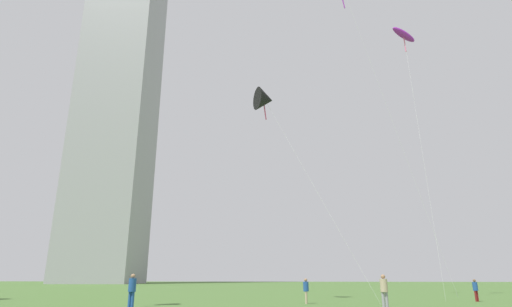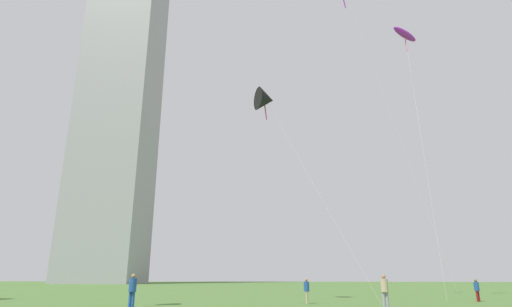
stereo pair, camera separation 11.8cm
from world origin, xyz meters
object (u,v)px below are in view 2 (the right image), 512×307
object	(u,v)px
person_standing_1	(477,289)
kite_flying_0	(405,35)
person_standing_2	(132,288)
person_standing_0	(385,289)
kite_flying_3	(265,100)
person_standing_3	(307,289)
distant_highrise_0	(121,97)

from	to	relation	value
person_standing_1	kite_flying_0	bearing A→B (deg)	77.47
person_standing_2	kite_flying_0	bearing A→B (deg)	46.40
person_standing_0	kite_flying_3	world-z (taller)	kite_flying_3
kite_flying_3	person_standing_2	bearing A→B (deg)	-133.07
person_standing_3	kite_flying_3	bearing A→B (deg)	60.15
kite_flying_0	person_standing_2	bearing A→B (deg)	-146.51
person_standing_0	distant_highrise_0	size ratio (longest dim) A/B	0.02
person_standing_0	person_standing_3	bearing A→B (deg)	-41.67
person_standing_2	distant_highrise_0	size ratio (longest dim) A/B	0.02
person_standing_1	kite_flying_0	distance (m)	24.52
person_standing_1	kite_flying_3	size ratio (longest dim) A/B	0.09
person_standing_1	person_standing_3	size ratio (longest dim) A/B	0.96
person_standing_2	distant_highrise_0	bearing A→B (deg)	130.28
person_standing_3	distant_highrise_0	world-z (taller)	distant_highrise_0
person_standing_2	kite_flying_3	world-z (taller)	kite_flying_3
person_standing_0	person_standing_1	bearing A→B (deg)	-135.34
person_standing_0	person_standing_2	distance (m)	14.19
person_standing_3	kite_flying_0	xyz separation A→B (m)	(10.77, 8.02, 24.04)
person_standing_1	person_standing_2	bearing A→B (deg)	171.28
person_standing_2	kite_flying_3	xyz separation A→B (m)	(6.97, 7.46, 14.64)
person_standing_3	kite_flying_0	world-z (taller)	kite_flying_0
kite_flying_0	distant_highrise_0	size ratio (longest dim) A/B	0.25
kite_flying_0	person_standing_1	bearing A→B (deg)	-71.06
person_standing_2	kite_flying_0	distance (m)	34.32
person_standing_0	person_standing_1	distance (m)	11.01
person_standing_0	distant_highrise_0	xyz separation A→B (m)	(-55.76, 78.87, 51.02)
person_standing_1	distant_highrise_0	xyz separation A→B (m)	(-63.70, 71.24, 51.19)
person_standing_3	kite_flying_3	xyz separation A→B (m)	(-2.81, 1.89, 14.79)
person_standing_1	kite_flying_0	size ratio (longest dim) A/B	0.06
person_standing_3	kite_flying_0	distance (m)	27.54
distant_highrise_0	person_standing_1	bearing A→B (deg)	-50.75
kite_flying_0	kite_flying_3	world-z (taller)	kite_flying_0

